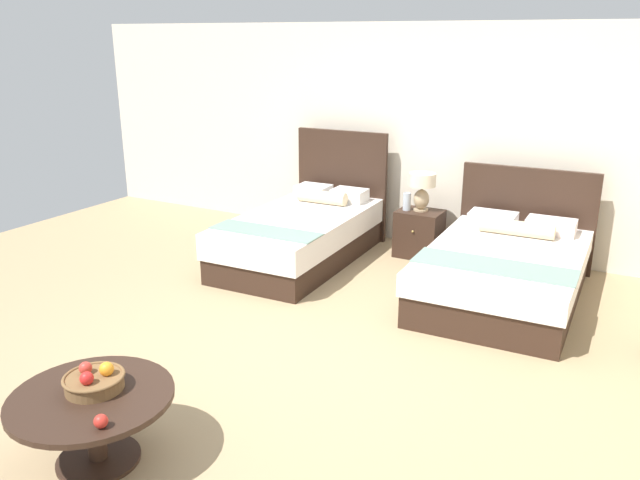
{
  "coord_description": "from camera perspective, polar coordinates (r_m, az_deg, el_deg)",
  "views": [
    {
      "loc": [
        2.32,
        -3.8,
        2.39
      ],
      "look_at": [
        -0.11,
        0.57,
        0.78
      ],
      "focal_mm": 35.87,
      "sensor_mm": 36.0,
      "label": 1
    }
  ],
  "objects": [
    {
      "name": "wall_back",
      "position": [
        7.49,
        10.8,
        8.92
      ],
      "size": [
        9.93,
        0.12,
        2.53
      ],
      "primitive_type": "cube",
      "color": "beige",
      "rests_on": "ground"
    },
    {
      "name": "coffee_table",
      "position": [
        4.0,
        -19.61,
        -14.12
      ],
      "size": [
        0.93,
        0.93,
        0.44
      ],
      "color": "#302017",
      "rests_on": "ground"
    },
    {
      "name": "nightstand",
      "position": [
        7.25,
        8.83,
        0.58
      ],
      "size": [
        0.49,
        0.41,
        0.53
      ],
      "color": "#302017",
      "rests_on": "ground"
    },
    {
      "name": "loose_apple",
      "position": [
        3.63,
        -18.96,
        -15.04
      ],
      "size": [
        0.08,
        0.08,
        0.08
      ],
      "color": "red",
      "rests_on": "coffee_table"
    },
    {
      "name": "fruit_bowl",
      "position": [
        3.98,
        -19.5,
        -11.73
      ],
      "size": [
        0.35,
        0.35,
        0.16
      ],
      "color": "brown",
      "rests_on": "coffee_table"
    },
    {
      "name": "vase",
      "position": [
        7.17,
        7.76,
        3.43
      ],
      "size": [
        0.09,
        0.09,
        0.2
      ],
      "color": "#ACB7C3",
      "rests_on": "nightstand"
    },
    {
      "name": "table_lamp",
      "position": [
        7.13,
        9.09,
        4.7
      ],
      "size": [
        0.3,
        0.3,
        0.42
      ],
      "color": "tan",
      "rests_on": "nightstand"
    },
    {
      "name": "ground_plane",
      "position": [
        5.06,
        -2.08,
        -10.48
      ],
      "size": [
        9.93,
        10.06,
        0.02
      ],
      "primitive_type": "cube",
      "color": "#9F8660"
    },
    {
      "name": "bed_near_corner",
      "position": [
        6.28,
        16.19,
        -2.53
      ],
      "size": [
        1.44,
        2.16,
        1.08
      ],
      "color": "#302017",
      "rests_on": "ground"
    },
    {
      "name": "bed_near_window",
      "position": [
        7.05,
        -1.53,
        0.66
      ],
      "size": [
        1.21,
        2.23,
        1.3
      ],
      "color": "#302017",
      "rests_on": "ground"
    }
  ]
}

